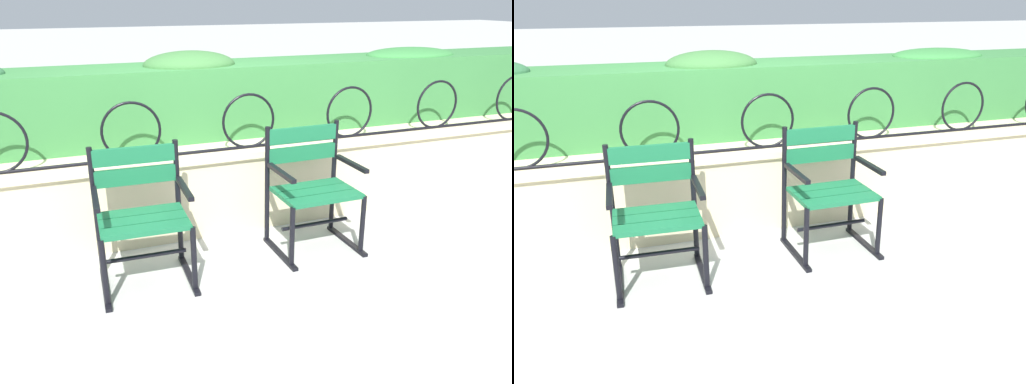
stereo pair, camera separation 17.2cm
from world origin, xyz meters
TOP-DOWN VIEW (x-y plane):
  - ground_plane at (0.00, 0.00)m, footprint 60.00×60.00m
  - stone_wall at (0.00, 0.80)m, footprint 8.13×0.41m
  - iron_arch_fence at (-0.20, 0.72)m, footprint 7.58×0.02m
  - hedge_row at (-0.06, 1.29)m, footprint 7.97×0.64m
  - park_chair_left at (-0.72, 0.18)m, footprint 0.59×0.54m
  - park_chair_right at (0.50, 0.24)m, footprint 0.60×0.53m

SIDE VIEW (x-z plane):
  - ground_plane at x=0.00m, z-range 0.00..0.00m
  - stone_wall at x=0.00m, z-range 0.00..0.65m
  - park_chair_left at x=-0.72m, z-range 0.03..0.90m
  - park_chair_right at x=0.50m, z-range 0.03..0.91m
  - iron_arch_fence at x=-0.20m, z-range 0.62..1.04m
  - hedge_row at x=-0.06m, z-range 0.61..1.31m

